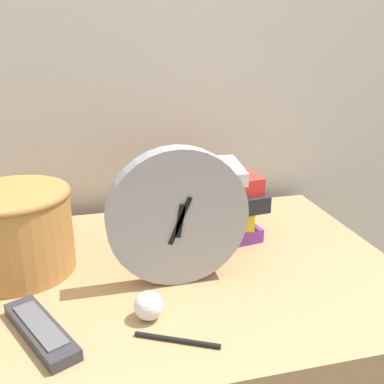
% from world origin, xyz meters
% --- Properties ---
extents(wall_back, '(6.00, 0.04, 2.40)m').
position_xyz_m(wall_back, '(0.00, 0.74, 1.20)').
color(wall_back, beige).
rests_on(wall_back, ground_plane).
extents(desk_clock, '(0.27, 0.04, 0.27)m').
position_xyz_m(desk_clock, '(0.08, 0.29, 0.84)').
color(desk_clock, '#99999E').
rests_on(desk_clock, desk).
extents(book_stack, '(0.26, 0.21, 0.18)m').
position_xyz_m(book_stack, '(0.18, 0.47, 0.80)').
color(book_stack, '#7A3899').
rests_on(book_stack, desk).
extents(basket, '(0.23, 0.23, 0.17)m').
position_xyz_m(basket, '(-0.23, 0.40, 0.80)').
color(basket, '#B27A3D').
rests_on(basket, desk).
extents(tv_remote, '(0.13, 0.19, 0.02)m').
position_xyz_m(tv_remote, '(-0.17, 0.17, 0.72)').
color(tv_remote, '#333338').
rests_on(tv_remote, desk).
extents(crumpled_paper_ball, '(0.05, 0.05, 0.05)m').
position_xyz_m(crumpled_paper_ball, '(-0.00, 0.18, 0.73)').
color(crumpled_paper_ball, white).
rests_on(crumpled_paper_ball, desk).
extents(pen, '(0.13, 0.07, 0.01)m').
position_xyz_m(pen, '(0.03, 0.10, 0.71)').
color(pen, black).
rests_on(pen, desk).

